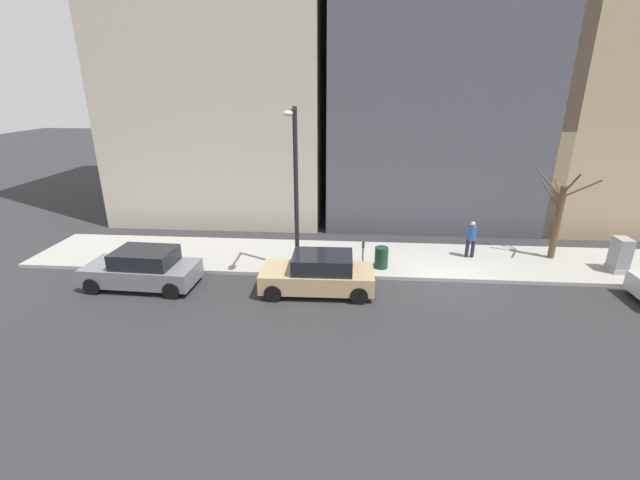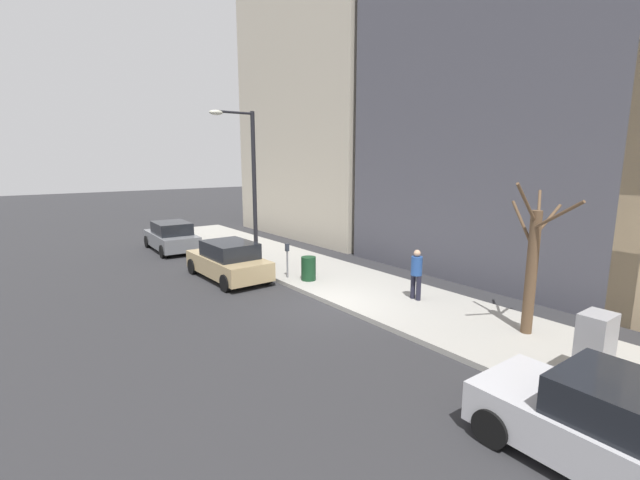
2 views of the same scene
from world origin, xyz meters
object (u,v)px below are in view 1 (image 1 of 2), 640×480
Objects in this scene: parking_meter at (363,253)px; streetlamp at (295,179)px; parked_car_grey at (143,269)px; trash_bin at (381,258)px; bare_tree at (558,217)px; pedestrian_near_meter at (471,237)px; office_tower_left at (639,31)px; office_block_center at (437,23)px; parked_car_tan at (319,274)px; utility_box at (620,255)px.

streetlamp reaches higher than parking_meter.
trash_bin is (2.19, -9.24, -0.14)m from parked_car_grey.
bare_tree is at bearing -77.24° from trash_bin.
pedestrian_near_meter is (1.48, -3.99, 0.49)m from trash_bin.
office_tower_left is 10.78m from office_block_center.
utility_box is at bearing -79.30° from parked_car_tan.
parking_meter is at bearing 119.83° from trash_bin.
parked_car_grey is at bearing 101.66° from parking_meter.
parking_meter is 8.72m from bare_tree.
office_block_center reaches higher than office_tower_left.
parked_car_grey is 2.98× the size of utility_box.
streetlamp is at bearing 94.42° from utility_box.
pedestrian_near_meter is 16.04m from office_tower_left.
office_block_center reaches higher than streetlamp.
parked_car_grey is 19.10m from utility_box.
office_tower_left reaches higher than parked_car_tan.
parked_car_tan is 17.01m from office_block_center.
office_block_center is (8.73, 4.37, 8.65)m from bare_tree.
parking_meter is (1.74, -8.45, 0.24)m from parked_car_grey.
trash_bin is 0.04× the size of office_tower_left.
parked_car_tan is 4.70× the size of trash_bin.
streetlamp reaches higher than pedestrian_near_meter.
utility_box is at bearing -147.26° from office_block_center.
bare_tree is 3.73m from pedestrian_near_meter.
bare_tree reaches higher than pedestrian_near_meter.
utility_box is at bearing 170.92° from pedestrian_near_meter.
utility_box is at bearing -79.93° from parked_car_grey.
pedestrian_near_meter is at bearing 93.77° from bare_tree.
bare_tree reaches higher than parked_car_tan.
pedestrian_near_meter is (3.62, -6.45, 0.35)m from parked_car_tan.
parking_meter is at bearing 104.52° from bare_tree.
pedestrian_near_meter reaches higher than utility_box.
parked_car_grey is 4.74× the size of trash_bin.
office_tower_left is at bearing -53.91° from trash_bin.
office_tower_left is at bearing -54.22° from parking_meter.
utility_box is at bearing -85.58° from streetlamp.
pedestrian_near_meter is at bearing 131.08° from office_tower_left.
parked_car_tan is 3.14× the size of parking_meter.
office_block_center reaches higher than parking_meter.
office_tower_left reaches higher than pedestrian_near_meter.
parked_car_grey is at bearing 103.09° from bare_tree.
parked_car_tan is 1.06× the size of bare_tree.
office_block_center is (10.05, 6.46, 9.81)m from utility_box.
pedestrian_near_meter is at bearing -69.61° from trash_bin.
office_block_center reaches higher than utility_box.
parked_car_grey is 0.20× the size of office_block_center.
utility_box is 13.59m from streetlamp.
utility_box is (0.85, -10.47, -0.13)m from parking_meter.
parked_car_tan is at bearing -87.28° from parked_car_grey.
streetlamp is 4.92m from trash_bin.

